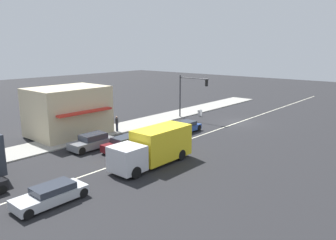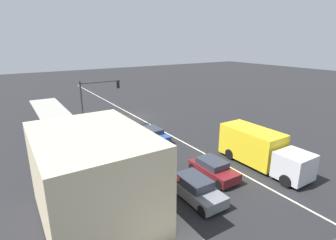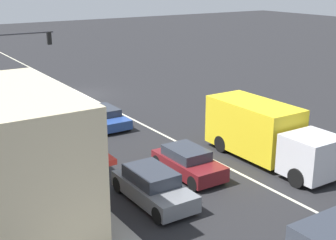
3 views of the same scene
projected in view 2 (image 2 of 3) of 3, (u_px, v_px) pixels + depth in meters
ground_plane at (238, 172)px, 20.31m from camera, size 160.00×160.00×0.00m
sidewalk_right at (136, 214)px, 15.26m from camera, size 4.00×73.00×0.12m
lane_marking_center at (136, 117)px, 34.82m from camera, size 0.16×60.00×0.01m
building_corner_store at (94, 176)px, 14.31m from camera, size 6.30×7.81×5.07m
traffic_signal_main at (94, 97)px, 28.47m from camera, size 4.59×0.34×5.60m
pedestrian at (120, 162)px, 19.65m from camera, size 0.34×0.34×1.72m
warning_aframe_sign at (91, 121)px, 31.57m from camera, size 0.45×0.53×0.84m
delivery_truck at (260, 149)px, 20.92m from camera, size 2.44×7.50×2.87m
suv_grey at (195, 188)px, 16.78m from camera, size 1.82×4.24×1.41m
coupe_blue at (153, 134)px, 26.74m from camera, size 1.89×4.01×1.18m
sedan_maroon at (213, 169)px, 19.37m from camera, size 1.79×3.89×1.33m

